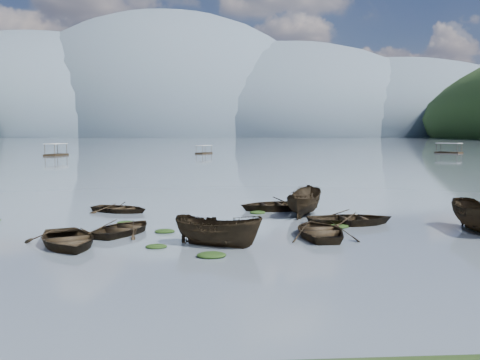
{
  "coord_description": "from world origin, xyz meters",
  "views": [
    {
      "loc": [
        -2.33,
        -21.79,
        4.96
      ],
      "look_at": [
        0.0,
        12.0,
        2.0
      ],
      "focal_mm": 40.0,
      "sensor_mm": 36.0,
      "label": 1
    }
  ],
  "objects": [
    {
      "name": "pontoon_right",
      "position": [
        59.16,
        108.31,
        0.0
      ],
      "size": [
        5.86,
        6.73,
        2.44
      ],
      "primitive_type": null,
      "rotation": [
        0.0,
        0.0,
        0.62
      ],
      "color": "black",
      "rests_on": "ground"
    },
    {
      "name": "weed_clump_4",
      "position": [
        4.76,
        5.69,
        0.0
      ],
      "size": [
        1.17,
        0.92,
        0.24
      ],
      "primitive_type": "ellipsoid",
      "color": "black",
      "rests_on": "ground"
    },
    {
      "name": "pontoon_left",
      "position": [
        -35.14,
        100.07,
        0.0
      ],
      "size": [
        4.1,
        7.22,
        2.6
      ],
      "primitive_type": null,
      "rotation": [
        0.0,
        0.0,
        -0.2
      ],
      "color": "black",
      "rests_on": "ground"
    },
    {
      "name": "rowboat_7",
      "position": [
        2.44,
        12.39,
        0.0
      ],
      "size": [
        5.41,
        4.27,
        1.01
      ],
      "primitive_type": "imported",
      "rotation": [
        0.0,
        0.0,
        4.88
      ],
      "color": "black",
      "rests_on": "ground"
    },
    {
      "name": "haze_mtn_d",
      "position": [
        320.0,
        900.0,
        0.0
      ],
      "size": [
        520.0,
        520.0,
        220.0
      ],
      "primitive_type": "ellipsoid",
      "color": "#475666",
      "rests_on": "ground"
    },
    {
      "name": "weed_clump_3",
      "position": [
        1.02,
        10.96,
        0.0
      ],
      "size": [
        0.99,
        0.83,
        0.22
      ],
      "primitive_type": "ellipsoid",
      "color": "black",
      "rests_on": "ground"
    },
    {
      "name": "haze_mtn_a",
      "position": [
        -260.0,
        900.0,
        0.0
      ],
      "size": [
        520.0,
        520.0,
        280.0
      ],
      "primitive_type": "ellipsoid",
      "color": "#475666",
      "rests_on": "ground"
    },
    {
      "name": "weed_clump_6",
      "position": [
        -6.61,
        7.73,
        0.0
      ],
      "size": [
        0.99,
        0.82,
        0.21
      ],
      "primitive_type": "ellipsoid",
      "color": "black",
      "rests_on": "ground"
    },
    {
      "name": "ground_plane",
      "position": [
        0.0,
        0.0,
        0.0
      ],
      "size": [
        2400.0,
        2400.0,
        0.0
      ],
      "primitive_type": "plane",
      "color": "slate"
    },
    {
      "name": "rowboat_2",
      "position": [
        -1.71,
        1.43,
        0.0
      ],
      "size": [
        4.5,
        3.44,
        1.64
      ],
      "primitive_type": "imported",
      "rotation": [
        0.0,
        0.0,
        1.07
      ],
      "color": "black",
      "rests_on": "ground"
    },
    {
      "name": "weed_clump_7",
      "position": [
        3.74,
        12.02,
        0.0
      ],
      "size": [
        1.26,
        1.01,
        0.27
      ],
      "primitive_type": "ellipsoid",
      "color": "black",
      "rests_on": "ground"
    },
    {
      "name": "rowboat_3",
      "position": [
        3.28,
        3.38,
        0.0
      ],
      "size": [
        3.34,
        4.61,
        0.94
      ],
      "primitive_type": "imported",
      "rotation": [
        0.0,
        0.0,
        3.12
      ],
      "color": "black",
      "rests_on": "ground"
    },
    {
      "name": "weed_clump_1",
      "position": [
        -4.4,
        1.34,
        0.0
      ],
      "size": [
        0.95,
        0.76,
        0.21
      ],
      "primitive_type": "ellipsoid",
      "color": "black",
      "rests_on": "ground"
    },
    {
      "name": "rowboat_5",
      "position": [
        11.56,
        3.84,
        0.0
      ],
      "size": [
        2.14,
        5.02,
        1.9
      ],
      "primitive_type": "imported",
      "rotation": [
        0.0,
        0.0,
        -0.06
      ],
      "color": "black",
      "rests_on": "ground"
    },
    {
      "name": "weed_clump_2",
      "position": [
        -2.02,
        -0.6,
        0.0
      ],
      "size": [
        1.21,
        0.96,
        0.26
      ],
      "primitive_type": "ellipsoid",
      "color": "black",
      "rests_on": "ground"
    },
    {
      "name": "weed_clump_0",
      "position": [
        -4.29,
        4.92,
        0.0
      ],
      "size": [
        1.02,
        0.84,
        0.22
      ],
      "primitive_type": "ellipsoid",
      "color": "black",
      "rests_on": "ground"
    },
    {
      "name": "rowboat_8",
      "position": [
        3.77,
        10.13,
        0.0
      ],
      "size": [
        3.42,
        5.09,
        1.84
      ],
      "primitive_type": "imported",
      "rotation": [
        0.0,
        0.0,
        2.76
      ],
      "color": "black",
      "rests_on": "ground"
    },
    {
      "name": "haze_mtn_b",
      "position": [
        -60.0,
        900.0,
        0.0
      ],
      "size": [
        520.0,
        520.0,
        340.0
      ],
      "primitive_type": "ellipsoid",
      "color": "#475666",
      "rests_on": "ground"
    },
    {
      "name": "rowboat_1",
      "position": [
        -6.28,
        4.86,
        0.0
      ],
      "size": [
        4.47,
        5.04,
        0.86
      ],
      "primitive_type": "imported",
      "rotation": [
        0.0,
        0.0,
        2.7
      ],
      "color": "black",
      "rests_on": "ground"
    },
    {
      "name": "pontoon_centre",
      "position": [
        -2.16,
        109.06,
        0.0
      ],
      "size": [
        4.39,
        5.57,
        1.98
      ],
      "primitive_type": null,
      "rotation": [
        0.0,
        0.0,
        -0.51
      ],
      "color": "black",
      "rests_on": "ground"
    },
    {
      "name": "haze_mtn_c",
      "position": [
        140.0,
        900.0,
        0.0
      ],
      "size": [
        520.0,
        520.0,
        260.0
      ],
      "primitive_type": "ellipsoid",
      "color": "#475666",
      "rests_on": "ground"
    },
    {
      "name": "rowboat_0",
      "position": [
        -8.34,
        1.92,
        0.0
      ],
      "size": [
        4.97,
        5.71,
        0.99
      ],
      "primitive_type": "imported",
      "rotation": [
        0.0,
        0.0,
        0.39
      ],
      "color": "black",
      "rests_on": "ground"
    },
    {
      "name": "rowboat_6",
      "position": [
        -7.63,
        12.19,
        0.0
      ],
      "size": [
        4.7,
        4.24,
        0.8
      ],
      "primitive_type": "imported",
      "rotation": [
        0.0,
        0.0,
        1.09
      ],
      "color": "black",
      "rests_on": "ground"
    },
    {
      "name": "rowboat_4",
      "position": [
        5.71,
        6.59,
        0.0
      ],
      "size": [
        4.85,
        3.59,
        0.97
      ],
      "primitive_type": "imported",
      "rotation": [
        0.0,
        0.0,
        1.62
      ],
      "color": "black",
      "rests_on": "ground"
    }
  ]
}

